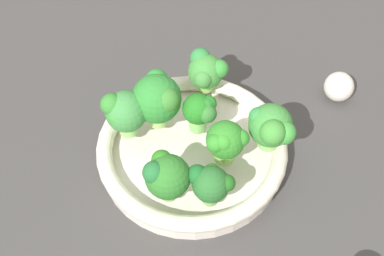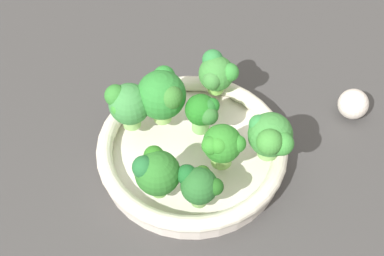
{
  "view_description": "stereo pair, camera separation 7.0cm",
  "coord_description": "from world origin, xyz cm",
  "px_view_note": "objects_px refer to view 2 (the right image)",
  "views": [
    {
      "loc": [
        1.7,
        -42.55,
        64.66
      ],
      "look_at": [
        3.14,
        3.81,
        6.98
      ],
      "focal_mm": 53.64,
      "sensor_mm": 36.0,
      "label": 1
    },
    {
      "loc": [
        8.71,
        -42.23,
        64.66
      ],
      "look_at": [
        3.14,
        3.81,
        6.98
      ],
      "focal_mm": 53.64,
      "sensor_mm": 36.0,
      "label": 2
    }
  ],
  "objects_px": {
    "broccoli_floret_0": "(158,172)",
    "broccoli_floret_6": "(217,73)",
    "bowl": "(192,151)",
    "broccoli_floret_2": "(222,145)",
    "broccoli_floret_5": "(128,104)",
    "broccoli_floret_1": "(203,112)",
    "broccoli_floret_4": "(270,137)",
    "broccoli_floret_3": "(162,95)",
    "garlic_bulb": "(353,104)",
    "broccoli_floret_7": "(199,185)"
  },
  "relations": [
    {
      "from": "broccoli_floret_5",
      "to": "broccoli_floret_7",
      "type": "distance_m",
      "value": 0.15
    },
    {
      "from": "broccoli_floret_2",
      "to": "broccoli_floret_6",
      "type": "xyz_separation_m",
      "value": [
        -0.02,
        0.13,
        -0.0
      ]
    },
    {
      "from": "broccoli_floret_0",
      "to": "broccoli_floret_6",
      "type": "relative_size",
      "value": 1.14
    },
    {
      "from": "broccoli_floret_1",
      "to": "broccoli_floret_4",
      "type": "distance_m",
      "value": 0.09
    },
    {
      "from": "bowl",
      "to": "broccoli_floret_6",
      "type": "distance_m",
      "value": 0.11
    },
    {
      "from": "broccoli_floret_2",
      "to": "broccoli_floret_5",
      "type": "distance_m",
      "value": 0.14
    },
    {
      "from": "broccoli_floret_0",
      "to": "garlic_bulb",
      "type": "height_order",
      "value": "broccoli_floret_0"
    },
    {
      "from": "broccoli_floret_2",
      "to": "broccoli_floret_5",
      "type": "bearing_deg",
      "value": 159.01
    },
    {
      "from": "broccoli_floret_4",
      "to": "garlic_bulb",
      "type": "relative_size",
      "value": 1.6
    },
    {
      "from": "bowl",
      "to": "broccoli_floret_3",
      "type": "distance_m",
      "value": 0.09
    },
    {
      "from": "broccoli_floret_0",
      "to": "broccoli_floret_7",
      "type": "relative_size",
      "value": 1.19
    },
    {
      "from": "bowl",
      "to": "broccoli_floret_7",
      "type": "distance_m",
      "value": 0.11
    },
    {
      "from": "broccoli_floret_4",
      "to": "garlic_bulb",
      "type": "distance_m",
      "value": 0.18
    },
    {
      "from": "broccoli_floret_3",
      "to": "broccoli_floret_7",
      "type": "relative_size",
      "value": 1.39
    },
    {
      "from": "broccoli_floret_4",
      "to": "broccoli_floret_7",
      "type": "height_order",
      "value": "broccoli_floret_4"
    },
    {
      "from": "broccoli_floret_2",
      "to": "garlic_bulb",
      "type": "xyz_separation_m",
      "value": [
        0.18,
        0.14,
        -0.06
      ]
    },
    {
      "from": "bowl",
      "to": "broccoli_floret_0",
      "type": "xyz_separation_m",
      "value": [
        -0.03,
        -0.08,
        0.06
      ]
    },
    {
      "from": "broccoli_floret_4",
      "to": "broccoli_floret_6",
      "type": "height_order",
      "value": "broccoli_floret_4"
    },
    {
      "from": "broccoli_floret_4",
      "to": "broccoli_floret_3",
      "type": "bearing_deg",
      "value": 161.7
    },
    {
      "from": "broccoli_floret_3",
      "to": "broccoli_floret_6",
      "type": "bearing_deg",
      "value": 42.92
    },
    {
      "from": "broccoli_floret_1",
      "to": "garlic_bulb",
      "type": "distance_m",
      "value": 0.23
    },
    {
      "from": "broccoli_floret_5",
      "to": "broccoli_floret_1",
      "type": "bearing_deg",
      "value": 1.82
    },
    {
      "from": "broccoli_floret_4",
      "to": "garlic_bulb",
      "type": "xyz_separation_m",
      "value": [
        0.12,
        0.12,
        -0.06
      ]
    },
    {
      "from": "broccoli_floret_1",
      "to": "broccoli_floret_2",
      "type": "relative_size",
      "value": 0.95
    },
    {
      "from": "bowl",
      "to": "broccoli_floret_6",
      "type": "bearing_deg",
      "value": 77.04
    },
    {
      "from": "bowl",
      "to": "broccoli_floret_5",
      "type": "relative_size",
      "value": 3.66
    },
    {
      "from": "broccoli_floret_7",
      "to": "broccoli_floret_4",
      "type": "bearing_deg",
      "value": 43.62
    },
    {
      "from": "broccoli_floret_0",
      "to": "broccoli_floret_1",
      "type": "relative_size",
      "value": 1.15
    },
    {
      "from": "broccoli_floret_2",
      "to": "broccoli_floret_3",
      "type": "height_order",
      "value": "broccoli_floret_3"
    },
    {
      "from": "broccoli_floret_4",
      "to": "garlic_bulb",
      "type": "bearing_deg",
      "value": 44.91
    },
    {
      "from": "broccoli_floret_0",
      "to": "broccoli_floret_2",
      "type": "bearing_deg",
      "value": 35.59
    },
    {
      "from": "broccoli_floret_2",
      "to": "broccoli_floret_7",
      "type": "bearing_deg",
      "value": -110.47
    },
    {
      "from": "broccoli_floret_1",
      "to": "broccoli_floret_0",
      "type": "bearing_deg",
      "value": -112.44
    },
    {
      "from": "broccoli_floret_5",
      "to": "broccoli_floret_7",
      "type": "relative_size",
      "value": 1.22
    },
    {
      "from": "broccoli_floret_1",
      "to": "broccoli_floret_3",
      "type": "bearing_deg",
      "value": 166.39
    },
    {
      "from": "broccoli_floret_1",
      "to": "broccoli_floret_5",
      "type": "bearing_deg",
      "value": -178.18
    },
    {
      "from": "bowl",
      "to": "broccoli_floret_1",
      "type": "xyz_separation_m",
      "value": [
        0.01,
        0.02,
        0.06
      ]
    },
    {
      "from": "broccoli_floret_2",
      "to": "broccoli_floret_3",
      "type": "relative_size",
      "value": 0.78
    },
    {
      "from": "broccoli_floret_3",
      "to": "broccoli_floret_6",
      "type": "relative_size",
      "value": 1.34
    },
    {
      "from": "broccoli_floret_0",
      "to": "broccoli_floret_5",
      "type": "height_order",
      "value": "broccoli_floret_5"
    },
    {
      "from": "bowl",
      "to": "broccoli_floret_1",
      "type": "relative_size",
      "value": 4.31
    },
    {
      "from": "broccoli_floret_3",
      "to": "broccoli_floret_6",
      "type": "height_order",
      "value": "broccoli_floret_3"
    },
    {
      "from": "broccoli_floret_0",
      "to": "broccoli_floret_7",
      "type": "height_order",
      "value": "broccoli_floret_0"
    },
    {
      "from": "broccoli_floret_2",
      "to": "broccoli_floret_6",
      "type": "height_order",
      "value": "broccoli_floret_2"
    },
    {
      "from": "broccoli_floret_3",
      "to": "garlic_bulb",
      "type": "relative_size",
      "value": 1.82
    },
    {
      "from": "bowl",
      "to": "broccoli_floret_3",
      "type": "relative_size",
      "value": 3.19
    },
    {
      "from": "garlic_bulb",
      "to": "broccoli_floret_3",
      "type": "bearing_deg",
      "value": -164.51
    },
    {
      "from": "broccoli_floret_1",
      "to": "broccoli_floret_4",
      "type": "height_order",
      "value": "broccoli_floret_4"
    },
    {
      "from": "bowl",
      "to": "broccoli_floret_5",
      "type": "xyz_separation_m",
      "value": [
        -0.09,
        0.02,
        0.06
      ]
    },
    {
      "from": "broccoli_floret_6",
      "to": "broccoli_floret_7",
      "type": "bearing_deg",
      "value": -91.09
    }
  ]
}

